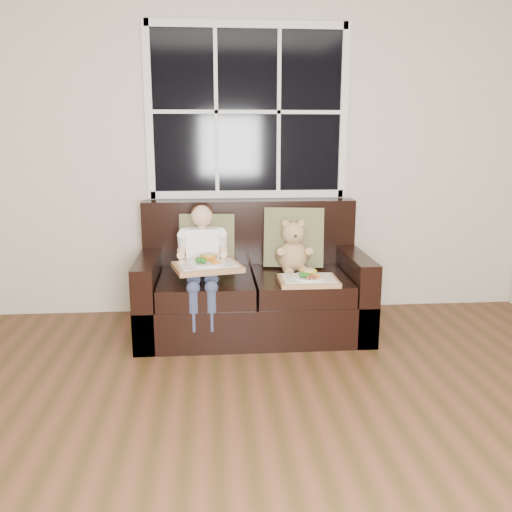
{
  "coord_description": "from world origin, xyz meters",
  "views": [
    {
      "loc": [
        -0.4,
        -1.98,
        1.48
      ],
      "look_at": [
        -0.09,
        1.85,
        0.61
      ],
      "focal_mm": 38.0,
      "sensor_mm": 36.0,
      "label": 1
    }
  ],
  "objects": [
    {
      "name": "loveseat",
      "position": [
        -0.1,
        2.02,
        0.31
      ],
      "size": [
        1.7,
        0.92,
        0.96
      ],
      "color": "black",
      "rests_on": "ground"
    },
    {
      "name": "tray_left",
      "position": [
        -0.44,
        1.74,
        0.58
      ],
      "size": [
        0.52,
        0.44,
        0.1
      ],
      "rotation": [
        0.0,
        0.0,
        0.24
      ],
      "color": "#AB724D",
      "rests_on": "child"
    },
    {
      "name": "tray_right",
      "position": [
        0.27,
        1.66,
        0.48
      ],
      "size": [
        0.41,
        0.32,
        0.09
      ],
      "rotation": [
        0.0,
        0.0,
        -0.01
      ],
      "color": "#AB724D",
      "rests_on": "loveseat"
    },
    {
      "name": "child",
      "position": [
        -0.48,
        1.9,
        0.63
      ],
      "size": [
        0.35,
        0.59,
        0.8
      ],
      "color": "white",
      "rests_on": "loveseat"
    },
    {
      "name": "pillow_left",
      "position": [
        -0.44,
        2.17,
        0.66
      ],
      "size": [
        0.44,
        0.22,
        0.44
      ],
      "rotation": [
        -0.21,
        0.0,
        -0.07
      ],
      "color": "olive",
      "rests_on": "loveseat"
    },
    {
      "name": "window_back",
      "position": [
        -0.1,
        2.48,
        1.65
      ],
      "size": [
        1.62,
        0.04,
        1.37
      ],
      "color": "black",
      "rests_on": "room_walls"
    },
    {
      "name": "pillow_right",
      "position": [
        0.24,
        2.17,
        0.68
      ],
      "size": [
        0.49,
        0.28,
        0.48
      ],
      "rotation": [
        -0.21,
        0.0,
        -0.16
      ],
      "color": "olive",
      "rests_on": "loveseat"
    },
    {
      "name": "room_walls",
      "position": [
        0.0,
        0.0,
        1.59
      ],
      "size": [
        4.52,
        5.02,
        2.71
      ],
      "color": "beige",
      "rests_on": "ground"
    },
    {
      "name": "ground",
      "position": [
        0.0,
        0.0,
        0.0
      ],
      "size": [
        5.0,
        5.0,
        0.0
      ],
      "primitive_type": "plane",
      "color": "brown",
      "rests_on": "ground"
    },
    {
      "name": "teddy_bear",
      "position": [
        0.21,
        2.03,
        0.61
      ],
      "size": [
        0.24,
        0.31,
        0.41
      ],
      "rotation": [
        0.0,
        0.0,
        0.02
      ],
      "color": "tan",
      "rests_on": "loveseat"
    }
  ]
}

